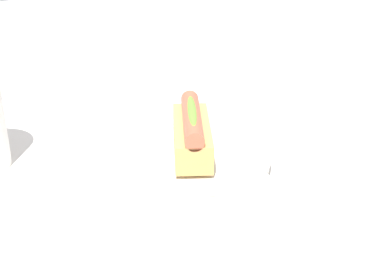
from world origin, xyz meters
name	(u,v)px	position (x,y,z in m)	size (l,w,h in m)	color
ground_plane	(190,171)	(0.00, 0.00, 0.00)	(2.40, 2.40, 0.00)	beige
serving_bowl	(192,158)	(0.01, -0.01, 0.02)	(0.23, 0.23, 0.03)	silver
hotdog_front	(192,132)	(0.01, -0.01, 0.06)	(0.16, 0.08, 0.06)	tan
water_glass	(247,226)	(-0.20, -0.01, 0.04)	(0.07, 0.07, 0.09)	white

